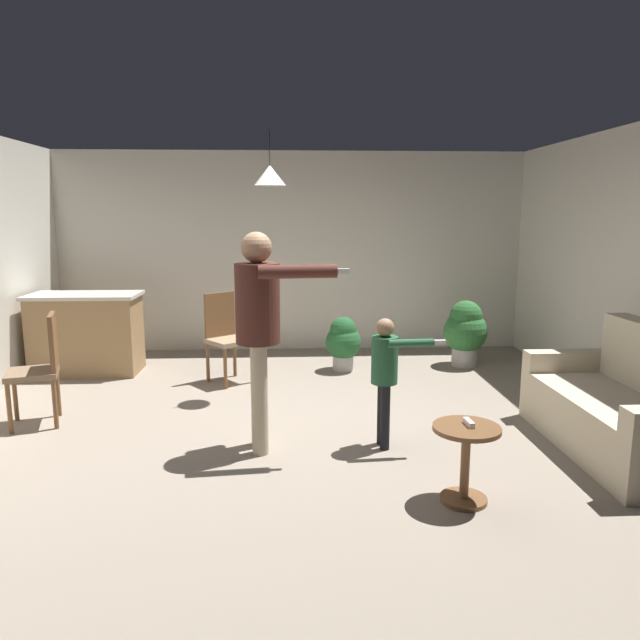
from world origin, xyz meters
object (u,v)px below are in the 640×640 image
(kitchen_counter, at_px, (87,333))
(potted_plant_corner, at_px, (465,330))
(side_table_by_couch, at_px, (466,455))
(person_child, at_px, (386,368))
(dining_chair_by_counter, at_px, (41,365))
(spare_remote_on_table, at_px, (469,423))
(couch_floral, at_px, (625,411))
(dining_chair_near_wall, at_px, (226,334))
(potted_plant_by_wall, at_px, (343,341))
(person_adult, at_px, (260,317))

(kitchen_counter, height_order, potted_plant_corner, kitchen_counter)
(kitchen_counter, xyz_separation_m, side_table_by_couch, (3.55, -3.40, -0.15))
(person_child, distance_m, dining_chair_by_counter, 3.06)
(kitchen_counter, relative_size, person_child, 1.19)
(side_table_by_couch, height_order, dining_chair_by_counter, dining_chair_by_counter)
(potted_plant_corner, bearing_deg, kitchen_counter, -178.71)
(person_child, relative_size, spare_remote_on_table, 8.17)
(couch_floral, relative_size, side_table_by_couch, 3.47)
(kitchen_counter, distance_m, person_child, 4.01)
(dining_chair_by_counter, height_order, dining_chair_near_wall, same)
(kitchen_counter, xyz_separation_m, dining_chair_by_counter, (0.19, -1.76, 0.07))
(person_child, xyz_separation_m, potted_plant_by_wall, (-0.12, 2.40, -0.30))
(couch_floral, bearing_deg, potted_plant_corner, 9.64)
(couch_floral, height_order, spare_remote_on_table, couch_floral)
(dining_chair_near_wall, relative_size, potted_plant_corner, 1.22)
(potted_plant_corner, distance_m, spare_remote_on_table, 3.63)
(kitchen_counter, bearing_deg, potted_plant_corner, 1.29)
(potted_plant_corner, height_order, spare_remote_on_table, potted_plant_corner)
(potted_plant_by_wall, bearing_deg, dining_chair_near_wall, -163.57)
(potted_plant_by_wall, bearing_deg, person_child, -87.03)
(person_adult, bearing_deg, spare_remote_on_table, 50.67)
(potted_plant_corner, distance_m, potted_plant_by_wall, 1.54)
(kitchen_counter, relative_size, potted_plant_corner, 1.54)
(person_child, xyz_separation_m, potted_plant_corner, (1.41, 2.55, -0.21))
(couch_floral, relative_size, spare_remote_on_table, 13.87)
(couch_floral, height_order, person_adult, person_adult)
(side_table_by_couch, relative_size, dining_chair_near_wall, 0.52)
(kitchen_counter, relative_size, potted_plant_by_wall, 1.92)
(side_table_by_couch, xyz_separation_m, person_adult, (-1.37, 0.95, 0.75))
(couch_floral, xyz_separation_m, potted_plant_corner, (-0.47, 2.73, 0.12))
(couch_floral, relative_size, dining_chair_by_counter, 1.80)
(dining_chair_by_counter, height_order, spare_remote_on_table, dining_chair_by_counter)
(side_table_by_couch, xyz_separation_m, potted_plant_corner, (1.03, 3.50, 0.12))
(side_table_by_couch, relative_size, spare_remote_on_table, 4.00)
(dining_chair_near_wall, bearing_deg, dining_chair_by_counter, 2.34)
(person_child, relative_size, potted_plant_corner, 1.29)
(person_adult, relative_size, dining_chair_near_wall, 1.74)
(potted_plant_by_wall, distance_m, spare_remote_on_table, 3.38)
(person_adult, bearing_deg, potted_plant_corner, 131.39)
(person_child, xyz_separation_m, dining_chair_by_counter, (-2.98, 0.69, -0.11))
(dining_chair_by_counter, bearing_deg, kitchen_counter, -10.74)
(dining_chair_by_counter, relative_size, spare_remote_on_table, 7.69)
(dining_chair_near_wall, distance_m, spare_remote_on_table, 3.49)
(dining_chair_near_wall, height_order, spare_remote_on_table, dining_chair_near_wall)
(person_adult, distance_m, potted_plant_by_wall, 2.65)
(couch_floral, distance_m, dining_chair_by_counter, 4.95)
(kitchen_counter, distance_m, person_adult, 3.33)
(potted_plant_corner, bearing_deg, potted_plant_by_wall, -174.50)
(kitchen_counter, xyz_separation_m, potted_plant_corner, (4.58, 0.10, -0.03))
(dining_chair_by_counter, xyz_separation_m, spare_remote_on_table, (3.38, -1.63, -0.01))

